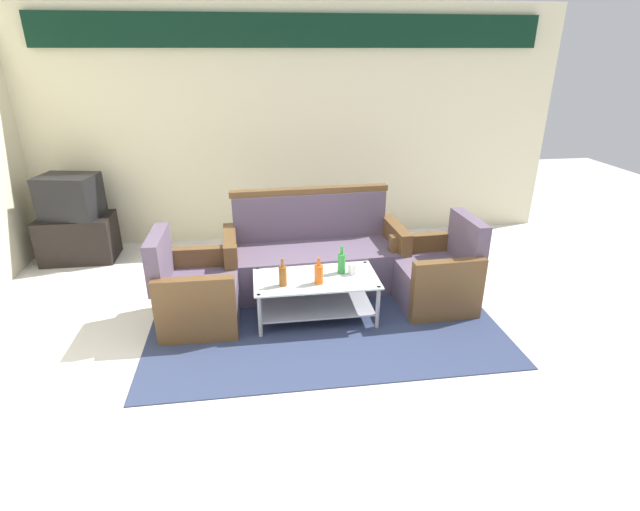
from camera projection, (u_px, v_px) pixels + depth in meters
name	position (u px, v px, depth m)	size (l,w,h in m)	color
ground_plane	(341.00, 371.00, 3.70)	(14.00, 14.00, 0.00)	silver
wall_back	(298.00, 120.00, 5.90)	(6.52, 0.19, 2.80)	beige
rug	(322.00, 315.00, 4.47)	(3.07, 2.11, 0.01)	#2D3856
couch	(314.00, 256.00, 4.95)	(1.83, 0.81, 0.96)	#5B4C60
armchair_left	(196.00, 293.00, 4.26)	(0.71, 0.77, 0.85)	#5B4C60
armchair_right	(436.00, 276.00, 4.59)	(0.72, 0.78, 0.85)	#5B4C60
coffee_table	(316.00, 291.00, 4.33)	(1.10, 0.60, 0.40)	silver
bottle_brown	(283.00, 275.00, 4.09)	(0.07, 0.07, 0.25)	brown
bottle_green	(341.00, 263.00, 4.32)	(0.07, 0.07, 0.26)	#2D8C38
bottle_orange	(319.00, 274.00, 4.13)	(0.08, 0.08, 0.24)	#D85919
cup	(353.00, 269.00, 4.32)	(0.08, 0.08, 0.10)	silver
tv_stand	(79.00, 238.00, 5.58)	(0.80, 0.50, 0.52)	black
television	(70.00, 196.00, 5.39)	(0.67, 0.55, 0.48)	black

